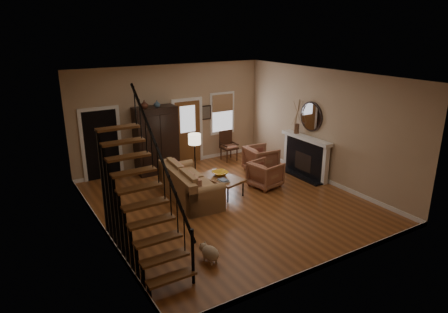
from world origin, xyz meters
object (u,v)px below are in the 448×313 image
floor_lamp (195,160)px  sofa (190,184)px  armchair_right (261,159)px  armoire (156,140)px  side_chair (229,146)px  armchair_left (265,174)px  coffee_table (221,185)px

floor_lamp → sofa: bearing=-125.4°
sofa → armchair_right: 2.93m
armoire → armchair_right: armoire is taller
sofa → side_chair: bearing=44.4°
armchair_left → side_chair: 2.59m
sofa → armchair_left: 2.26m
floor_lamp → side_chair: floor_lamp is taller
armchair_left → coffee_table: bearing=70.2°
armchair_right → side_chair: side_chair is taller
coffee_table → armchair_left: armchair_left is taller
sofa → armoire: bearing=92.9°
armoire → sofa: bearing=-91.1°
sofa → side_chair: size_ratio=2.22×
armchair_right → floor_lamp: 2.32m
armchair_left → floor_lamp: floor_lamp is taller
sofa → coffee_table: 0.92m
armchair_left → side_chair: (0.36, 2.56, 0.13)m
sofa → armchair_left: sofa is taller
armoire → side_chair: (2.55, -0.20, -0.54)m
armoire → side_chair: 2.61m
armoire → armchair_right: bearing=-31.4°
armoire → armchair_left: armoire is taller
coffee_table → armchair_right: 2.12m
armchair_right → sofa: bearing=108.5°
coffee_table → floor_lamp: bearing=110.8°
coffee_table → side_chair: (1.70, 2.32, 0.27)m
sofa → floor_lamp: floor_lamp is taller
coffee_table → floor_lamp: floor_lamp is taller
sofa → armchair_right: sofa is taller
coffee_table → armoire: bearing=108.6°
sofa → floor_lamp: 1.02m
side_chair → armoire: bearing=175.5°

